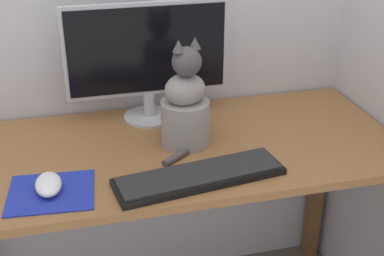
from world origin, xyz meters
name	(u,v)px	position (x,y,z in m)	size (l,w,h in m)	color
desk	(174,176)	(0.00, 0.00, 0.64)	(1.37, 0.62, 0.74)	brown
monitor	(147,57)	(-0.03, 0.21, 0.96)	(0.52, 0.17, 0.39)	#B2B2B7
keyboard	(200,176)	(0.03, -0.20, 0.76)	(0.47, 0.19, 0.02)	black
mousepad_left	(51,192)	(-0.36, -0.17, 0.75)	(0.23, 0.21, 0.00)	#1E2D9E
computer_mouse_left	(48,184)	(-0.36, -0.17, 0.77)	(0.07, 0.11, 0.04)	white
cat	(185,106)	(0.04, 0.01, 0.87)	(0.19, 0.23, 0.33)	gray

